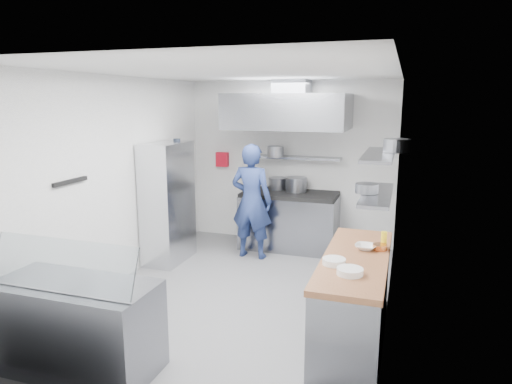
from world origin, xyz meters
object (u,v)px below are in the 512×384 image
(chef, at_px, (252,201))
(display_case, at_px, (77,327))
(gas_range, at_px, (289,222))
(wire_rack, at_px, (168,203))

(chef, distance_m, display_case, 3.54)
(gas_range, xyz_separation_m, chef, (-0.46, -0.63, 0.46))
(wire_rack, bearing_deg, display_case, -77.49)
(gas_range, distance_m, display_case, 4.22)
(gas_range, distance_m, wire_rack, 2.08)
(gas_range, xyz_separation_m, display_case, (-0.99, -4.10, -0.03))
(chef, relative_size, display_case, 1.21)
(wire_rack, bearing_deg, chef, 25.59)
(chef, bearing_deg, gas_range, -123.54)
(chef, height_order, display_case, chef)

